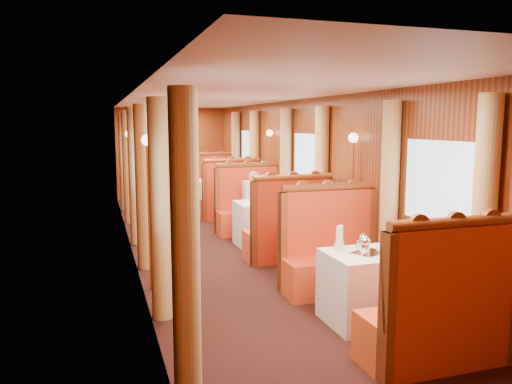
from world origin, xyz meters
name	(u,v)px	position (x,y,z in m)	size (l,w,h in m)	color
floor	(225,248)	(0.00, 0.00, 0.00)	(3.00, 12.00, 0.01)	black
ceiling	(224,97)	(0.00, 0.00, 2.50)	(3.00, 12.00, 0.01)	silver
wall_far	(172,153)	(0.00, 6.00, 1.25)	(3.00, 2.50, 0.01)	brown
wall_near	(512,288)	(0.00, -6.00, 1.25)	(3.00, 2.50, 0.01)	brown
wall_left	(131,177)	(-1.50, 0.00, 1.25)	(12.00, 2.50, 0.01)	brown
wall_right	(308,171)	(1.50, 0.00, 1.25)	(12.00, 2.50, 0.01)	brown
doorway_far	(172,162)	(0.00, 5.97, 1.00)	(0.80, 0.04, 2.00)	brown
table_near	(376,287)	(0.75, -3.50, 0.38)	(1.05, 0.72, 0.75)	white
banquette_near_fwd	(438,318)	(0.75, -4.51, 0.42)	(1.30, 0.55, 1.34)	#B51714
banquette_near_aft	(332,258)	(0.75, -2.49, 0.42)	(1.30, 0.55, 1.34)	#B51714
table_mid	(267,223)	(0.75, 0.00, 0.38)	(1.05, 0.72, 0.75)	white
banquette_mid_fwd	(289,233)	(0.75, -1.01, 0.42)	(1.30, 0.55, 1.34)	#B51714
banquette_mid_aft	(250,211)	(0.75, 1.01, 0.42)	(1.30, 0.55, 1.34)	#B51714
table_far	(219,195)	(0.75, 3.50, 0.38)	(1.05, 0.72, 0.75)	white
banquette_far_fwd	(230,200)	(0.75, 2.49, 0.42)	(1.30, 0.55, 1.34)	#B51714
banquette_far_aft	(210,188)	(0.75, 4.51, 0.42)	(1.30, 0.55, 1.34)	#B51714
tea_tray	(369,253)	(0.65, -3.53, 0.76)	(0.34, 0.26, 0.01)	silver
teapot_left	(365,248)	(0.57, -3.57, 0.82)	(0.18, 0.13, 0.14)	silver
teapot_right	(384,249)	(0.76, -3.62, 0.81)	(0.15, 0.11, 0.12)	silver
teapot_back	(363,244)	(0.64, -3.40, 0.82)	(0.16, 0.12, 0.13)	silver
fruit_plate	(407,251)	(1.04, -3.60, 0.77)	(0.23, 0.23, 0.05)	white
cup_inboard	(338,241)	(0.38, -3.35, 0.86)	(0.08, 0.08, 0.26)	white
cup_outboard	(340,240)	(0.43, -3.30, 0.86)	(0.08, 0.08, 0.26)	white
rose_vase_mid	(266,192)	(0.73, 0.01, 0.93)	(0.06, 0.06, 0.36)	silver
rose_vase_far	(219,172)	(0.74, 3.50, 0.93)	(0.06, 0.06, 0.36)	silver
window_left_near	(158,195)	(-1.49, -3.50, 1.45)	(1.20, 0.90, 0.01)	#90ADD4
curtain_left_near_a	(185,245)	(-1.38, -4.28, 1.18)	(0.22, 0.22, 2.35)	tan
curtain_left_near_b	(160,210)	(-1.38, -2.72, 1.18)	(0.22, 0.22, 2.35)	tan
window_right_near	(439,183)	(1.49, -3.50, 1.45)	(1.20, 0.90, 0.01)	#90ADD4
curtain_right_near_a	(483,223)	(1.38, -4.28, 1.18)	(0.22, 0.22, 2.35)	tan
curtain_right_near_b	(389,198)	(1.38, -2.72, 1.18)	(0.22, 0.22, 2.35)	tan
window_left_mid	(131,164)	(-1.49, 0.00, 1.45)	(1.20, 0.90, 0.01)	#90ADD4
curtain_left_mid_a	(143,188)	(-1.38, -0.78, 1.18)	(0.22, 0.22, 2.35)	tan
curtain_left_mid_b	(135,177)	(-1.38, 0.78, 1.18)	(0.22, 0.22, 2.35)	tan
window_right_mid	(308,160)	(1.49, 0.00, 1.45)	(1.20, 0.90, 0.01)	#90ADD4
curtain_right_mid_a	(321,181)	(1.38, -0.78, 1.18)	(0.22, 0.22, 2.35)	tan
curtain_right_mid_b	(286,172)	(1.38, 0.78, 1.18)	(0.22, 0.22, 2.35)	tan
window_left_far	(121,152)	(-1.49, 3.50, 1.45)	(1.20, 0.90, 0.01)	#90ADD4
curtain_left_far_a	(128,167)	(-1.38, 2.72, 1.18)	(0.22, 0.22, 2.35)	tan
curtain_left_far_b	(124,162)	(-1.38, 4.28, 1.18)	(0.22, 0.22, 2.35)	tan
window_right_far	(249,150)	(1.49, 3.50, 1.45)	(1.20, 0.90, 0.01)	#90ADD4
curtain_right_far_a	(255,164)	(1.38, 2.72, 1.18)	(0.22, 0.22, 2.35)	tan
curtain_right_far_b	(236,159)	(1.38, 4.28, 1.18)	(0.22, 0.22, 2.35)	tan
sconce_left_fore	(148,181)	(-1.40, -1.75, 1.38)	(0.14, 0.14, 1.95)	#BF8C3F
sconce_right_fore	(352,174)	(1.40, -1.75, 1.38)	(0.14, 0.14, 1.95)	#BF8C3F
sconce_left_aft	(130,160)	(-1.40, 1.75, 1.38)	(0.14, 0.14, 1.95)	#BF8C3F
sconce_right_aft	(270,157)	(1.40, 1.75, 1.38)	(0.14, 0.14, 1.95)	#BF8C3F
steward	(174,198)	(-0.76, 0.57, 0.81)	(0.59, 0.39, 1.62)	navy
passenger	(255,196)	(0.75, 0.73, 0.74)	(0.40, 0.44, 0.76)	beige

